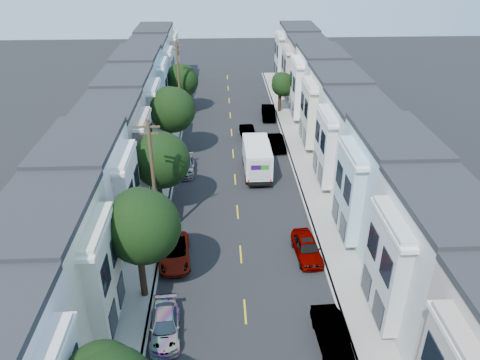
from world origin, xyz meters
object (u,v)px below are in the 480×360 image
object	(u,v)px
tree_c	(161,161)
parked_right_a	(332,335)
parked_right_d	(268,112)
fedex_truck	(257,157)
utility_pole_far	(179,82)
tree_e	(181,81)
parked_left_b	(165,326)
tree_d	(171,110)
tree_b	(141,227)
parked_left_c	(174,253)
parked_right_b	(307,248)
lead_sedan	(248,133)
tree_far_r	(282,85)
parked_right_c	(277,143)
utility_pole_near	(154,184)
parked_left_d	(186,166)

from	to	relation	value
tree_c	parked_right_a	world-z (taller)	tree_c
parked_right_d	fedex_truck	bearing A→B (deg)	-97.04
utility_pole_far	fedex_truck	bearing A→B (deg)	-59.93
tree_e	parked_left_b	distance (m)	38.98
tree_d	parked_right_d	size ratio (longest dim) A/B	1.69
tree_b	parked_left_c	world-z (taller)	tree_b
parked_right_b	lead_sedan	bearing A→B (deg)	93.76
tree_far_r	tree_b	bearing A→B (deg)	-110.55
utility_pole_far	lead_sedan	size ratio (longest dim) A/B	2.40
fedex_truck	tree_b	bearing A→B (deg)	-116.26
tree_c	parked_right_c	size ratio (longest dim) A/B	1.75
tree_d	parked_right_b	world-z (taller)	tree_d
utility_pole_near	fedex_truck	bearing A→B (deg)	52.98
tree_b	parked_right_a	bearing A→B (deg)	-22.61
tree_far_r	parked_right_b	size ratio (longest dim) A/B	1.15
parked_right_a	parked_right_b	bearing A→B (deg)	87.27
tree_c	parked_left_b	distance (m)	14.81
tree_far_r	parked_right_a	size ratio (longest dim) A/B	1.19
tree_e	parked_left_d	distance (m)	17.78
tree_d	tree_e	distance (m)	13.75
parked_right_d	tree_far_r	bearing A→B (deg)	50.44
fedex_truck	parked_left_c	xyz separation A→B (m)	(-7.12, -13.77, -1.10)
utility_pole_near	tree_d	bearing A→B (deg)	90.01
tree_far_r	parked_right_b	world-z (taller)	tree_far_r
fedex_truck	parked_left_b	bearing A→B (deg)	-109.12
utility_pole_far	parked_right_d	size ratio (longest dim) A/B	2.19
lead_sedan	parked_left_d	world-z (taller)	lead_sedan
parked_left_b	parked_left_c	distance (m)	7.15
tree_far_r	lead_sedan	bearing A→B (deg)	-119.68
parked_left_b	tree_c	bearing A→B (deg)	91.55
tree_far_r	parked_right_c	xyz separation A→B (m)	(-1.99, -11.83, -3.02)
tree_e	parked_right_a	distance (m)	41.73
fedex_truck	parked_left_b	distance (m)	22.12
parked_left_c	utility_pole_near	bearing A→B (deg)	114.85
tree_c	tree_d	distance (m)	10.93
utility_pole_far	parked_left_d	xyz separation A→B (m)	(1.40, -14.18, -4.52)
tree_c	fedex_truck	distance (m)	11.32
lead_sedan	parked_left_b	world-z (taller)	lead_sedan
tree_d	lead_sedan	bearing A→B (deg)	29.87
lead_sedan	parked_right_a	size ratio (longest dim) A/B	0.94
utility_pole_near	parked_left_b	xyz separation A→B (m)	(1.40, -9.63, -4.53)
fedex_truck	parked_left_d	size ratio (longest dim) A/B	1.56
tree_far_r	utility_pole_near	bearing A→B (deg)	-114.48
tree_d	parked_right_a	xyz separation A→B (m)	(11.20, -26.32, -4.58)
tree_c	tree_far_r	world-z (taller)	tree_c
tree_d	utility_pole_near	xyz separation A→B (m)	(0.00, -15.43, -0.17)
parked_right_c	parked_right_d	xyz separation A→B (m)	(0.00, 9.64, 0.07)
tree_b	utility_pole_near	bearing A→B (deg)	89.98
tree_c	utility_pole_near	distance (m)	4.51
tree_d	utility_pole_far	xyz separation A→B (m)	(0.00, 10.57, -0.17)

